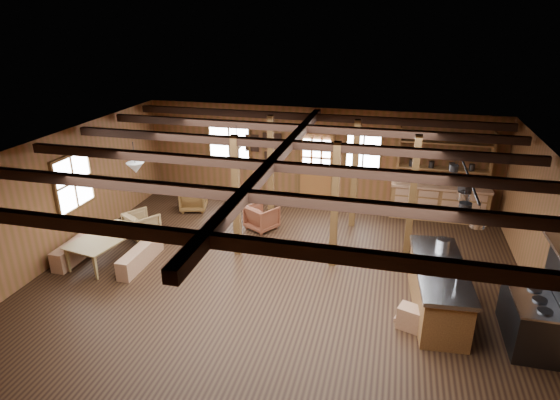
# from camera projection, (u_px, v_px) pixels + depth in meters

# --- Properties ---
(room) EXTENTS (10.04, 9.04, 2.84)m
(room) POSITION_uv_depth(u_px,v_px,m) (277.00, 220.00, 9.21)
(room) COLOR black
(room) RESTS_ON ground
(ceiling_joists) EXTENTS (9.80, 8.82, 0.18)m
(ceiling_joists) POSITION_uv_depth(u_px,v_px,m) (279.00, 155.00, 8.90)
(ceiling_joists) COLOR black
(ceiling_joists) RESTS_ON ceiling
(timber_posts) EXTENTS (3.95, 2.35, 2.80)m
(timber_posts) POSITION_uv_depth(u_px,v_px,m) (321.00, 187.00, 10.97)
(timber_posts) COLOR #493014
(timber_posts) RESTS_ON floor
(back_door) EXTENTS (1.02, 0.08, 2.15)m
(back_door) POSITION_uv_depth(u_px,v_px,m) (316.00, 175.00, 13.41)
(back_door) COLOR brown
(back_door) RESTS_ON floor
(window_back_left) EXTENTS (1.32, 0.06, 1.32)m
(window_back_left) POSITION_uv_depth(u_px,v_px,m) (229.00, 145.00, 13.74)
(window_back_left) COLOR white
(window_back_left) RESTS_ON wall_back
(window_back_right) EXTENTS (1.02, 0.06, 1.32)m
(window_back_right) POSITION_uv_depth(u_px,v_px,m) (363.00, 154.00, 12.86)
(window_back_right) COLOR white
(window_back_right) RESTS_ON wall_back
(window_left) EXTENTS (0.14, 1.24, 1.32)m
(window_left) POSITION_uv_depth(u_px,v_px,m) (73.00, 182.00, 10.71)
(window_left) COLOR white
(window_left) RESTS_ON wall_back
(notice_boards) EXTENTS (1.08, 0.03, 0.90)m
(notice_boards) POSITION_uv_depth(u_px,v_px,m) (265.00, 146.00, 13.47)
(notice_boards) COLOR beige
(notice_boards) RESTS_ON wall_back
(back_counter) EXTENTS (2.55, 0.60, 2.45)m
(back_counter) POSITION_uv_depth(u_px,v_px,m) (439.00, 198.00, 12.53)
(back_counter) COLOR brown
(back_counter) RESTS_ON floor
(pendant_lamps) EXTENTS (1.86, 2.36, 0.66)m
(pendant_lamps) POSITION_uv_depth(u_px,v_px,m) (190.00, 157.00, 10.31)
(pendant_lamps) COLOR #2A2A2C
(pendant_lamps) RESTS_ON ceiling
(pot_rack) EXTENTS (0.38, 3.00, 0.46)m
(pot_rack) POSITION_uv_depth(u_px,v_px,m) (464.00, 190.00, 8.40)
(pot_rack) COLOR #2A2A2C
(pot_rack) RESTS_ON ceiling
(kitchen_island) EXTENTS (1.07, 2.56, 1.20)m
(kitchen_island) POSITION_uv_depth(u_px,v_px,m) (438.00, 288.00, 8.62)
(kitchen_island) COLOR brown
(kitchen_island) RESTS_ON floor
(step_stool) EXTENTS (0.55, 0.47, 0.42)m
(step_stool) POSITION_uv_depth(u_px,v_px,m) (410.00, 318.00, 8.23)
(step_stool) COLOR #926142
(step_stool) RESTS_ON floor
(commercial_range) EXTENTS (0.79, 1.53, 1.89)m
(commercial_range) POSITION_uv_depth(u_px,v_px,m) (537.00, 310.00, 7.75)
(commercial_range) COLOR #2A2A2C
(commercial_range) RESTS_ON floor
(dining_table) EXTENTS (1.21, 1.82, 0.59)m
(dining_table) POSITION_uv_depth(u_px,v_px,m) (109.00, 248.00, 10.47)
(dining_table) COLOR olive
(dining_table) RESTS_ON floor
(bench_wall) EXTENTS (0.31, 1.64, 0.45)m
(bench_wall) POSITION_uv_depth(u_px,v_px,m) (80.00, 247.00, 10.66)
(bench_wall) COLOR #926142
(bench_wall) RESTS_ON floor
(bench_aisle) EXTENTS (0.29, 1.55, 0.43)m
(bench_aisle) POSITION_uv_depth(u_px,v_px,m) (141.00, 256.00, 10.32)
(bench_aisle) COLOR #926142
(bench_aisle) RESTS_ON floor
(armchair_a) EXTENTS (0.86, 0.88, 0.66)m
(armchair_a) POSITION_uv_depth(u_px,v_px,m) (194.00, 199.00, 13.18)
(armchair_a) COLOR brown
(armchair_a) RESTS_ON floor
(armchair_b) EXTENTS (0.95, 0.96, 0.64)m
(armchair_b) POSITION_uv_depth(u_px,v_px,m) (262.00, 217.00, 12.00)
(armchair_b) COLOR brown
(armchair_b) RESTS_ON floor
(armchair_c) EXTENTS (0.97, 0.98, 0.65)m
(armchair_c) POSITION_uv_depth(u_px,v_px,m) (142.00, 225.00, 11.56)
(armchair_c) COLOR brown
(armchair_c) RESTS_ON floor
(counter_pot) EXTENTS (0.27, 0.27, 0.16)m
(counter_pot) POSITION_uv_depth(u_px,v_px,m) (443.00, 243.00, 9.14)
(counter_pot) COLOR #BBBDC3
(counter_pot) RESTS_ON kitchen_island
(bowl) EXTENTS (0.31, 0.31, 0.06)m
(bowl) POSITION_uv_depth(u_px,v_px,m) (421.00, 260.00, 8.61)
(bowl) COLOR silver
(bowl) RESTS_ON kitchen_island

